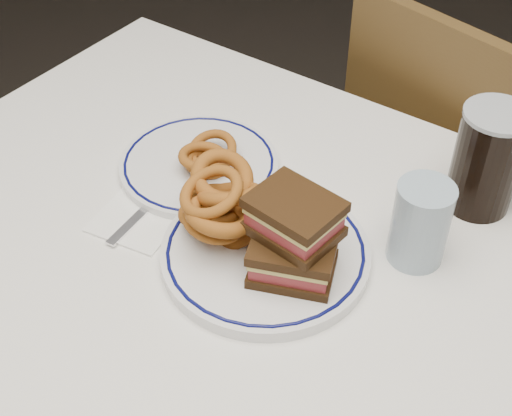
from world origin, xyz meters
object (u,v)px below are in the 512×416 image
Objects in this scene: reuben_sandwich at (294,237)px; far_plate at (199,165)px; chair_far at (450,181)px; beer_mug at (490,160)px; main_plate at (265,253)px.

far_plate is (-0.25, 0.11, -0.07)m from reuben_sandwich.
reuben_sandwich is at bearing -90.28° from chair_far.
beer_mug is (0.14, -0.34, 0.35)m from chair_far.
reuben_sandwich reaches higher than main_plate.
chair_far is 3.57× the size of far_plate.
beer_mug is at bearing 55.08° from main_plate.
beer_mug is at bearing 24.67° from far_plate.
beer_mug reaches higher than chair_far.
reuben_sandwich is 0.54× the size of far_plate.
beer_mug reaches higher than main_plate.
far_plate is at bearing 156.38° from reuben_sandwich.
chair_far is at bearing 112.88° from beer_mug.
main_plate is 1.76× the size of beer_mug.
beer_mug is (0.15, 0.29, 0.01)m from reuben_sandwich.
main_plate is at bearing -124.92° from beer_mug.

